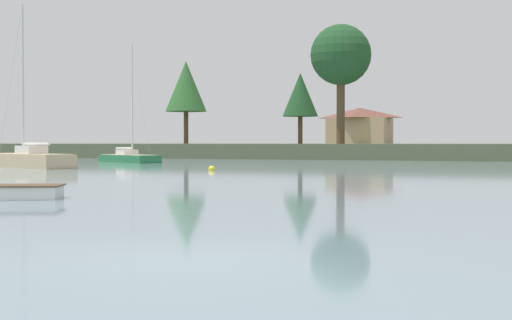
{
  "coord_description": "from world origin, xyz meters",
  "views": [
    {
      "loc": [
        5.36,
        -10.31,
        1.85
      ],
      "look_at": [
        -7.97,
        23.36,
        1.01
      ],
      "focal_mm": 52.43,
      "sensor_mm": 36.0,
      "label": 1
    }
  ],
  "objects_px": {
    "dinghy_white": "(10,194)",
    "mooring_buoy_yellow": "(212,169)",
    "sailboat_green": "(129,160)",
    "sailboat_sand": "(28,164)"
  },
  "relations": [
    {
      "from": "sailboat_sand",
      "to": "mooring_buoy_yellow",
      "type": "distance_m",
      "value": 15.22
    },
    {
      "from": "mooring_buoy_yellow",
      "to": "dinghy_white",
      "type": "bearing_deg",
      "value": -79.8
    },
    {
      "from": "sailboat_green",
      "to": "sailboat_sand",
      "type": "xyz_separation_m",
      "value": [
        0.77,
        -15.59,
        0.06
      ]
    },
    {
      "from": "sailboat_green",
      "to": "sailboat_sand",
      "type": "relative_size",
      "value": 0.89
    },
    {
      "from": "sailboat_green",
      "to": "dinghy_white",
      "type": "height_order",
      "value": "sailboat_green"
    },
    {
      "from": "dinghy_white",
      "to": "mooring_buoy_yellow",
      "type": "distance_m",
      "value": 26.06
    },
    {
      "from": "sailboat_green",
      "to": "dinghy_white",
      "type": "bearing_deg",
      "value": -63.54
    },
    {
      "from": "sailboat_green",
      "to": "sailboat_sand",
      "type": "height_order",
      "value": "sailboat_sand"
    },
    {
      "from": "dinghy_white",
      "to": "sailboat_green",
      "type": "bearing_deg",
      "value": 116.46
    },
    {
      "from": "dinghy_white",
      "to": "mooring_buoy_yellow",
      "type": "bearing_deg",
      "value": 100.2
    }
  ]
}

